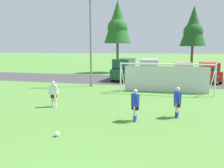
# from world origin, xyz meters

# --- Properties ---
(ground_plane) EXTENTS (400.00, 400.00, 0.00)m
(ground_plane) POSITION_xyz_m (0.00, 15.00, 0.00)
(ground_plane) COLOR #518438
(parking_lot_strip) EXTENTS (52.00, 8.40, 0.01)m
(parking_lot_strip) POSITION_xyz_m (0.00, 22.57, 0.00)
(parking_lot_strip) COLOR #3D3D3F
(parking_lot_strip) RESTS_ON ground
(soccer_ball) EXTENTS (0.22, 0.22, 0.22)m
(soccer_ball) POSITION_xyz_m (-2.46, 4.54, 0.11)
(soccer_ball) COLOR white
(soccer_ball) RESTS_ON ground
(soccer_goal) EXTENTS (7.44, 2.03, 2.57)m
(soccer_goal) POSITION_xyz_m (1.73, 15.45, 1.29)
(soccer_goal) COLOR white
(soccer_goal) RESTS_ON ground
(player_striker_near) EXTENTS (0.51, 0.65, 1.64)m
(player_striker_near) POSITION_xyz_m (0.37, 7.35, 0.82)
(player_striker_near) COLOR beige
(player_striker_near) RESTS_ON ground
(player_midfield_center) EXTENTS (0.75, 0.34, 1.64)m
(player_midfield_center) POSITION_xyz_m (-4.99, 8.92, 0.82)
(player_midfield_center) COLOR beige
(player_midfield_center) RESTS_ON ground
(player_winger_right) EXTENTS (0.37, 0.74, 1.64)m
(player_winger_right) POSITION_xyz_m (2.44, 8.49, 0.82)
(player_winger_right) COLOR beige
(player_winger_right) RESTS_ON ground
(parked_car_slot_far_left) EXTENTS (2.40, 4.90, 2.52)m
(parked_car_slot_far_left) POSITION_xyz_m (-3.15, 22.38, 1.34)
(parked_car_slot_far_left) COLOR #194C2D
(parked_car_slot_far_left) RESTS_ON ground
(parked_car_slot_left) EXTENTS (2.29, 4.85, 2.52)m
(parked_car_slot_left) POSITION_xyz_m (-0.15, 21.94, 1.34)
(parked_car_slot_left) COLOR #B2B2BC
(parked_car_slot_left) RESTS_ON ground
(parked_car_slot_center_left) EXTENTS (2.23, 4.65, 2.16)m
(parked_car_slot_center_left) POSITION_xyz_m (3.50, 23.48, 1.11)
(parked_car_slot_center_left) COLOR tan
(parked_car_slot_center_left) RESTS_ON ground
(parked_car_slot_center) EXTENTS (2.18, 4.62, 2.16)m
(parked_car_slot_center) POSITION_xyz_m (6.31, 23.26, 1.11)
(parked_car_slot_center) COLOR red
(parked_car_slot_center) RESTS_ON ground
(tree_left_edge) EXTENTS (4.13, 4.13, 11.01)m
(tree_left_edge) POSITION_xyz_m (-5.86, 30.73, 7.57)
(tree_left_edge) COLOR brown
(tree_left_edge) RESTS_ON ground
(tree_mid_left) EXTENTS (3.68, 3.68, 9.80)m
(tree_mid_left) POSITION_xyz_m (5.19, 31.46, 6.74)
(tree_mid_left) COLOR brown
(tree_mid_left) RESTS_ON ground
(street_lamp) EXTENTS (2.00, 0.32, 8.31)m
(street_lamp) POSITION_xyz_m (-5.23, 17.08, 4.30)
(street_lamp) COLOR slate
(street_lamp) RESTS_ON ground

